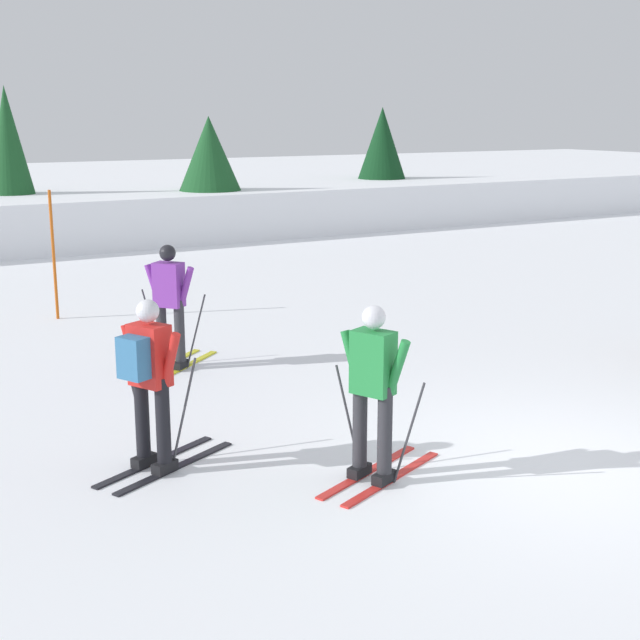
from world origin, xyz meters
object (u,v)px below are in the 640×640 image
Objects in this scene: skier_green at (373,389)px; conifer_far_centre at (382,155)px; skier_purple at (170,303)px; trail_marker_pole at (54,255)px; conifer_far_right at (210,162)px; conifer_far_left at (8,150)px; skier_red at (149,377)px.

conifer_far_centre reaches higher than skier_green.
conifer_far_centre is (12.28, 18.35, 1.18)m from skier_green.
conifer_far_centre is at bearing 47.59° from skier_purple.
skier_purple is 0.47× the size of conifer_far_centre.
trail_marker_pole is at bearing -143.07° from conifer_far_centre.
skier_purple is 13.56m from conifer_far_right.
conifer_far_left is at bearing 179.86° from conifer_far_centre.
trail_marker_pole is at bearing 83.45° from skier_red.
conifer_far_left reaches higher than skier_green.
conifer_far_right is at bearing -167.29° from conifer_far_centre.
skier_green is 0.41× the size of conifer_far_left.
skier_green is at bearing -123.80° from conifer_far_centre.
conifer_far_right is at bearing 71.97° from skier_green.
skier_red is at bearing 143.97° from skier_green.
conifer_far_left reaches higher than conifer_far_right.
conifer_far_right is at bearing 64.77° from skier_purple.
conifer_far_left is at bearing 162.94° from conifer_far_right.
trail_marker_pole reaches higher than skier_purple.
skier_red is at bearing -113.47° from skier_purple.
trail_marker_pole is at bearing 96.15° from skier_green.
skier_green is 0.47× the size of conifer_far_centre.
skier_red is at bearing -96.55° from trail_marker_pole.
skier_purple and skier_green have the same top height.
conifer_far_left is 11.92m from conifer_far_centre.
conifer_far_centre reaches higher than skier_purple.
conifer_far_centre is at bearing 12.71° from conifer_far_right.
skier_green is (0.29, -4.59, -0.00)m from skier_purple.
skier_red is at bearing -97.01° from conifer_far_left.
conifer_far_right reaches higher than skier_purple.
conifer_far_left is (0.37, 18.38, 1.57)m from skier_green.
skier_green is at bearing -108.03° from conifer_far_right.
conifer_far_right is (7.20, 15.55, 1.13)m from skier_red.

